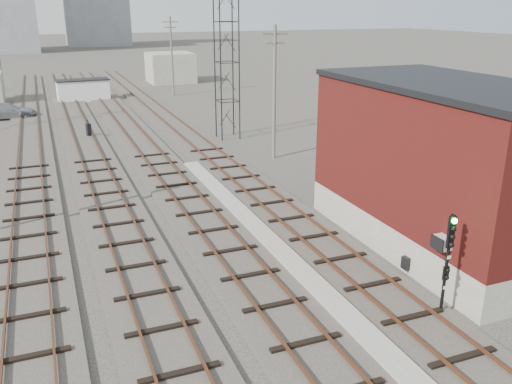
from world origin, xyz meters
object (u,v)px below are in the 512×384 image
switch_stand (89,130)px  site_trailer (83,90)px  signal_mast (448,259)px  car_grey (7,111)px

switch_stand → site_trailer: bearing=64.0°
signal_mast → site_trailer: (-7.45, 51.06, -0.95)m
switch_stand → signal_mast: bearing=-97.1°
switch_stand → car_grey: size_ratio=0.27×
signal_mast → site_trailer: signal_mast is taller
switch_stand → car_grey: switch_stand is taller
signal_mast → site_trailer: size_ratio=0.64×
site_trailer → car_grey: bearing=-136.0°
site_trailer → car_grey: site_trailer is taller
car_grey → switch_stand: bearing=-146.4°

